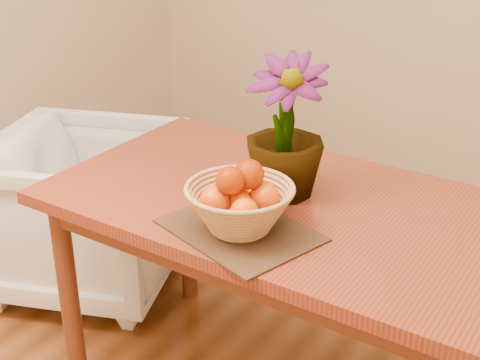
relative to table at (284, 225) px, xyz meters
The scene contains 6 objects.
table is the anchor object (origin of this frame).
placemat 0.25m from the table, 91.52° to the right, with size 0.39×0.30×0.01m, color #3A2615.
wicker_basket 0.28m from the table, 91.52° to the right, with size 0.29×0.29×0.12m.
orange_pile 0.31m from the table, 91.43° to the right, with size 0.17×0.17×0.14m.
potted_plant 0.30m from the table, 128.99° to the left, with size 0.23×0.23×0.42m, color #204A15.
armchair 1.09m from the table, behind, with size 0.72×0.68×0.74m, color #8B6D60.
Camera 1 is at (0.85, -1.24, 1.62)m, focal length 50.00 mm.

